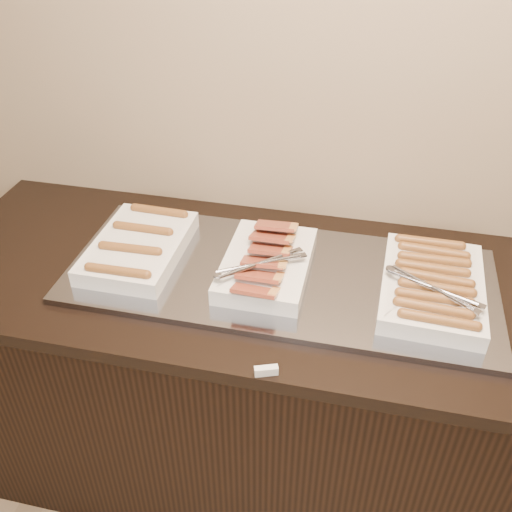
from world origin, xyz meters
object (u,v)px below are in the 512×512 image
Objects in this scene: dish_center at (266,263)px; dish_right at (432,285)px; dish_left at (139,247)px; counter at (273,384)px; warming_tray at (280,276)px.

dish_center reaches higher than dish_right.
dish_center is at bearing -0.46° from dish_left.
dish_center is at bearing -177.90° from dish_right.
dish_left is at bearing -180.00° from counter.
dish_left is 0.38m from dish_center.
counter is 0.64m from dish_left.
dish_left reaches higher than warming_tray.
dish_right reaches higher than counter.
counter is at bearing 180.00° from warming_tray.
warming_tray is (0.01, 0.00, 0.46)m from counter.
dish_left is 0.84m from dish_right.
warming_tray is 3.17× the size of dish_center.
dish_center is at bearing -170.86° from counter.
warming_tray is 2.98× the size of dish_right.
warming_tray is 3.20× the size of dish_left.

